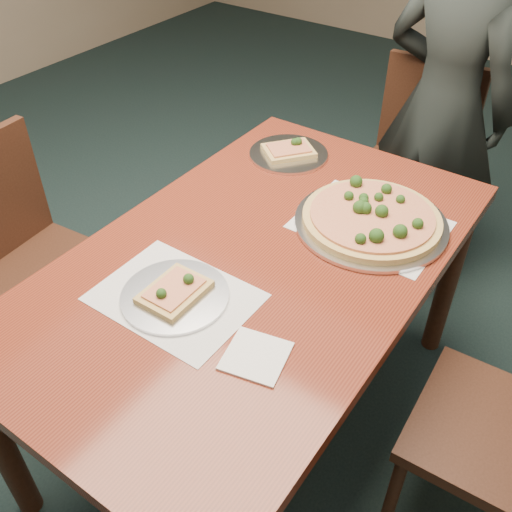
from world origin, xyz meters
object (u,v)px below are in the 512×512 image
Objects in this scene: chair_left at (26,251)px; diner at (443,106)px; slice_plate_near at (175,294)px; slice_plate_far at (289,152)px; chair_far at (414,157)px; pizza_pan at (372,219)px; dining_table at (256,280)px.

chair_left is 1.69m from diner.
slice_plate_far is (-0.16, 0.79, -0.00)m from slice_plate_near.
diner is at bearing -39.07° from chair_left.
chair_left is at bearing 176.37° from slice_plate_near.
diner is (0.08, -0.01, 0.26)m from chair_far.
pizza_pan reaches higher than slice_plate_far.
diner reaches higher than dining_table.
dining_table is 0.96× the size of diner.
chair_left is at bearing -153.01° from pizza_pan.
dining_table is 3.28× the size of pizza_pan.
chair_left is at bearing 65.41° from diner.
slice_plate_far is (-0.24, -0.66, 0.25)m from chair_far.
slice_plate_near is at bearing -78.85° from slice_plate_far.
slice_plate_near is (-0.09, -1.44, 0.25)m from chair_far.
slice_plate_near is at bearing 92.61° from diner.
diner is at bearing 83.38° from slice_plate_near.
slice_plate_far is at bearing 113.38° from dining_table.
chair_far reaches higher than slice_plate_far.
dining_table is 0.39m from pizza_pan.
pizza_pan is (1.04, 0.53, 0.26)m from chair_left.
chair_left reaches higher than pizza_pan.
pizza_pan is at bearing -26.45° from slice_plate_far.
slice_plate_far is at bearing 72.76° from diner.
pizza_pan is at bearing -68.25° from chair_left.
chair_left reaches higher than slice_plate_far.
chair_far reaches higher than dining_table.
chair_far is (0.01, 1.19, -0.14)m from dining_table.
diner is 0.87m from pizza_pan.
chair_left is 0.99m from slice_plate_far.
chair_far is at bearing 89.42° from dining_table.
dining_table is at bearing -121.94° from pizza_pan.
chair_far is 0.58× the size of diner.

